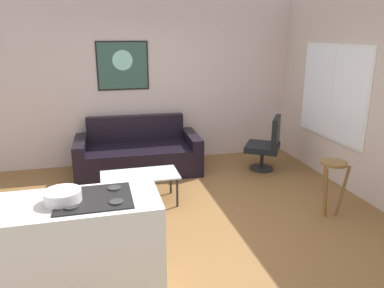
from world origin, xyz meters
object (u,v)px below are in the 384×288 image
Objects in this scene: coffee_table at (140,177)px; mixing_bowl at (63,197)px; bar_stool at (333,175)px; armchair at (267,144)px; couch at (138,155)px; wall_painting at (123,66)px.

mixing_bowl reaches higher than coffee_table.
bar_stool is at bearing 15.97° from mixing_bowl.
armchair is at bearing 19.30° from coffee_table.
mixing_bowl is at bearing -113.83° from coffee_table.
armchair reaches higher than couch.
coffee_table is 1.11× the size of armchair.
wall_painting is at bearing 77.81° from mixing_bowl.
couch is 1.25m from coffee_table.
mixing_bowl is at bearing -164.03° from bar_stool.
armchair is at bearing -23.93° from wall_painting.
mixing_bowl is (-3.06, -0.88, 0.44)m from bar_stool.
bar_stool is (0.07, -1.68, 0.08)m from armchair.
wall_painting is at bearing 90.81° from coffee_table.
couch is at bearing 167.25° from armchair.
wall_painting reaches higher than mixing_bowl.
bar_stool is at bearing -44.96° from couch.
couch is 2.36× the size of wall_painting.
couch is 3.24m from mixing_bowl.
bar_stool is 3.21m from mixing_bowl.
bar_stool is (2.27, -0.91, 0.15)m from coffee_table.
couch is 2.20× the size of armchair.
coffee_table is 2.04m from mixing_bowl.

